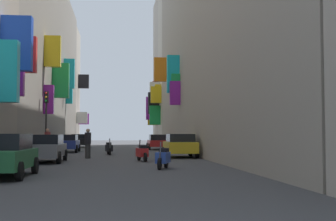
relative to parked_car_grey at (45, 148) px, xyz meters
name	(u,v)px	position (x,y,z in m)	size (l,w,h in m)	color
ground_plane	(116,154)	(3.55, 9.67, -0.75)	(140.00, 140.00, 0.00)	#424244
building_left_mid_b	(24,61)	(-4.44, 16.85, 7.00)	(7.28, 33.56, 15.49)	gray
building_left_mid_c	(55,88)	(-4.42, 36.65, 6.66)	(7.37, 6.03, 14.84)	#B2A899
building_right_mid_c	(185,60)	(11.52, 29.35, 9.34)	(7.32, 4.87, 20.27)	#BCB29E
building_right_far	(178,72)	(11.54, 35.72, 8.76)	(7.40, 7.88, 19.06)	#B2A899
parked_car_grey	(45,148)	(0.00, 0.00, 0.00)	(1.88, 4.23, 1.41)	slate
parked_car_black	(80,140)	(-0.33, 25.98, 0.01)	(2.00, 4.28, 1.42)	black
parked_car_yellow	(180,145)	(7.48, 4.09, 0.01)	(1.90, 3.97, 1.44)	gold
parked_car_green	(3,154)	(-0.16, -8.20, 0.01)	(1.84, 4.08, 1.45)	#236638
parked_car_red	(158,142)	(7.36, 18.38, -0.02)	(1.91, 4.00, 1.38)	#B21E1E
parked_car_blue	(66,143)	(-0.37, 13.12, -0.01)	(2.01, 4.12, 1.39)	navy
scooter_black	(109,148)	(3.07, 8.21, -0.29)	(0.57, 1.79, 1.13)	black
scooter_blue	(163,158)	(5.54, -5.06, -0.29)	(0.73, 1.71, 1.13)	#2D4CAD
scooter_red	(142,153)	(4.95, 0.27, -0.29)	(0.64, 1.81, 1.13)	red
pedestrian_crossing	(88,143)	(1.92, 3.42, 0.13)	(0.52, 0.52, 1.76)	#2F2F2F
pedestrian_near_left	(47,142)	(-0.82, 6.25, 0.16)	(0.51, 0.51, 1.80)	#343434
traffic_light_near_corner	(46,112)	(-1.03, 6.97, 2.14)	(0.26, 0.34, 4.24)	#2D2D2D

